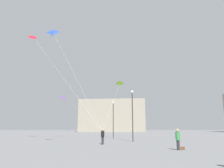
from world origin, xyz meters
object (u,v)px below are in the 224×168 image
object	(u,v)px
kite_lime_delta	(119,84)
lamppost_east	(113,114)
person_in_green	(178,138)
handbag_beside_flyer	(183,148)
kite_crimson_diamond	(33,37)
kite_cobalt_delta	(54,35)
kite_violet_diamond	(64,98)
lamppost_west	(132,108)
building_left_hall	(113,116)
person_in_black	(103,136)

from	to	relation	value
kite_lime_delta	lamppost_east	world-z (taller)	kite_lime_delta
person_in_green	handbag_beside_flyer	distance (m)	0.84
kite_crimson_diamond	kite_lime_delta	world-z (taller)	kite_crimson_diamond
kite_lime_delta	kite_cobalt_delta	size ratio (longest dim) A/B	1.59
kite_violet_diamond	lamppost_west	world-z (taller)	kite_violet_diamond
kite_violet_diamond	handbag_beside_flyer	bearing A→B (deg)	-55.91
kite_lime_delta	building_left_hall	distance (m)	55.60
handbag_beside_flyer	lamppost_west	bearing A→B (deg)	107.38
building_left_hall	handbag_beside_flyer	size ratio (longest dim) A/B	86.10
person_in_black	kite_lime_delta	size ratio (longest dim) A/B	0.09
lamppost_east	building_left_hall	bearing A→B (deg)	90.88
person_in_black	kite_crimson_diamond	xyz separation A→B (m)	(-11.31, 8.41, 14.37)
kite_crimson_diamond	kite_cobalt_delta	distance (m)	11.22
lamppost_east	kite_lime_delta	bearing A→B (deg)	73.29
kite_cobalt_delta	lamppost_east	xyz separation A→B (m)	(6.28, 13.48, -7.84)
kite_crimson_diamond	lamppost_east	size ratio (longest dim) A/B	2.49
person_in_green	kite_cobalt_delta	world-z (taller)	kite_cobalt_delta
lamppost_east	handbag_beside_flyer	size ratio (longest dim) A/B	18.30
kite_cobalt_delta	lamppost_west	bearing A→B (deg)	29.09
kite_crimson_diamond	kite_lime_delta	bearing A→B (deg)	31.54
kite_violet_diamond	handbag_beside_flyer	size ratio (longest dim) A/B	53.22
kite_crimson_diamond	kite_violet_diamond	bearing A→B (deg)	67.26
kite_cobalt_delta	kite_crimson_diamond	bearing A→B (deg)	123.78
kite_violet_diamond	building_left_hall	bearing A→B (deg)	81.79
lamppost_east	handbag_beside_flyer	bearing A→B (deg)	-73.14
kite_cobalt_delta	building_left_hall	world-z (taller)	building_left_hall
kite_lime_delta	lamppost_east	size ratio (longest dim) A/B	3.00
person_in_green	handbag_beside_flyer	xyz separation A→B (m)	(0.35, 0.10, -0.75)
kite_crimson_diamond	lamppost_east	bearing A→B (deg)	20.80
kite_violet_diamond	building_left_hall	size ratio (longest dim) A/B	0.62
kite_crimson_diamond	building_left_hall	distance (m)	65.21
person_in_black	kite_violet_diamond	size ratio (longest dim) A/B	0.09
person_in_green	kite_lime_delta	world-z (taller)	kite_lime_delta
person_in_green	handbag_beside_flyer	size ratio (longest dim) A/B	4.98
building_left_hall	lamppost_east	size ratio (longest dim) A/B	4.70
kite_violet_diamond	person_in_black	bearing A→B (deg)	-63.37
person_in_green	handbag_beside_flyer	bearing A→B (deg)	-179.56
person_in_black	handbag_beside_flyer	distance (m)	8.46
building_left_hall	handbag_beside_flyer	bearing A→B (deg)	-85.21
person_in_green	kite_crimson_diamond	world-z (taller)	kite_crimson_diamond
person_in_green	lamppost_west	xyz separation A→B (m)	(-2.73, 9.95, 3.20)
person_in_black	handbag_beside_flyer	xyz separation A→B (m)	(6.48, -5.40, -0.74)
kite_crimson_diamond	lamppost_west	world-z (taller)	kite_crimson_diamond
person_in_black	lamppost_east	world-z (taller)	lamppost_east
kite_cobalt_delta	handbag_beside_flyer	xyz separation A→B (m)	(11.87, -4.96, -11.56)
person_in_green	building_left_hall	size ratio (longest dim) A/B	0.06
person_in_green	person_in_black	size ratio (longest dim) A/B	1.02
kite_lime_delta	kite_cobalt_delta	world-z (taller)	kite_cobalt_delta
kite_violet_diamond	building_left_hall	world-z (taller)	building_left_hall
person_in_green	building_left_hall	distance (m)	77.96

